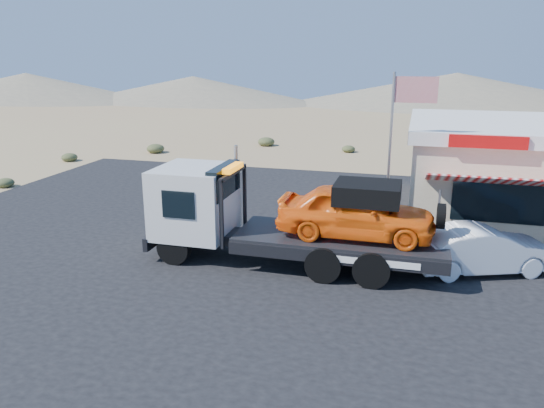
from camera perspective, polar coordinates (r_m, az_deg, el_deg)
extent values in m
plane|color=#9B7A58|center=(17.21, -4.95, -6.84)|extent=(120.00, 120.00, 0.00)
cube|color=black|center=(19.38, 3.71, -4.11)|extent=(32.00, 24.00, 0.02)
cylinder|color=black|center=(17.52, -10.50, -4.65)|extent=(1.09, 0.33, 1.09)
cylinder|color=black|center=(19.39, -7.72, -2.48)|extent=(1.09, 0.33, 1.09)
cylinder|color=black|center=(16.09, 5.61, -6.35)|extent=(1.09, 0.60, 1.09)
cylinder|color=black|center=(18.11, 6.81, -3.80)|extent=(1.09, 0.60, 1.09)
cylinder|color=black|center=(15.94, 10.68, -6.79)|extent=(1.09, 0.60, 1.09)
cylinder|color=black|center=(17.97, 11.31, -4.16)|extent=(1.09, 0.60, 1.09)
cube|color=black|center=(17.18, 3.38, -4.23)|extent=(8.97, 1.09, 0.33)
cube|color=silver|center=(17.92, -8.26, 0.35)|extent=(2.41, 2.57, 2.30)
cube|color=black|center=(17.35, -5.21, 2.54)|extent=(0.38, 2.19, 0.98)
cube|color=black|center=(17.45, -4.13, -0.15)|extent=(0.11, 2.41, 2.19)
cube|color=orange|center=(17.14, -4.22, 3.90)|extent=(0.27, 1.31, 0.16)
cube|color=black|center=(16.89, 7.40, -3.62)|extent=(6.56, 2.52, 0.16)
imported|color=#FF6310|center=(16.56, 9.00, -0.80)|extent=(4.82, 1.94, 1.64)
cube|color=black|center=(16.36, 10.24, 1.21)|extent=(1.97, 1.64, 0.60)
imported|color=silver|center=(17.81, 21.66, -4.57)|extent=(4.69, 3.06, 1.46)
cube|color=#C4B594|center=(24.83, 26.43, 2.83)|extent=(10.00, 8.00, 3.40)
cube|color=white|center=(24.52, 26.99, 7.26)|extent=(10.40, 8.40, 0.50)
cube|color=red|center=(19.95, 22.21, 6.19)|extent=(2.60, 0.12, 0.45)
cylinder|color=#99999E|center=(18.99, 17.38, -1.73)|extent=(0.08, 0.08, 2.20)
cylinder|color=#99999E|center=(19.70, 12.51, 4.96)|extent=(0.10, 0.10, 6.00)
cube|color=#B20C14|center=(19.38, 15.20, 11.78)|extent=(1.50, 0.02, 0.90)
ellipsoid|color=#3A4022|center=(30.48, -26.79, 2.10)|extent=(0.91, 0.91, 0.49)
ellipsoid|color=#3A4022|center=(36.20, -20.97, 4.76)|extent=(1.00, 1.00, 0.54)
ellipsoid|color=#3A4022|center=(37.55, -12.43, 5.90)|extent=(1.20, 1.20, 0.65)
ellipsoid|color=#3A4022|center=(39.48, -0.63, 6.77)|extent=(1.24, 1.24, 0.67)
ellipsoid|color=#3A4022|center=(37.28, 8.23, 5.92)|extent=(0.92, 0.92, 0.50)
cone|color=#726B59|center=(76.42, -8.45, 12.14)|extent=(36.00, 36.00, 3.50)
cone|color=#726B59|center=(73.12, 19.21, 11.55)|extent=(44.00, 44.00, 4.20)
cone|color=#726B59|center=(87.08, -24.85, 11.42)|extent=(40.00, 40.00, 3.80)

